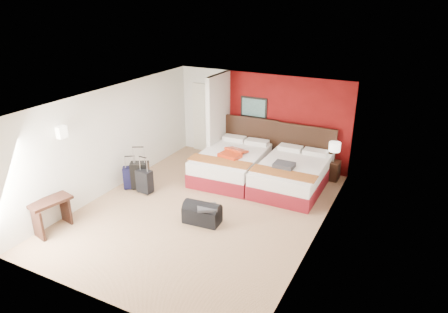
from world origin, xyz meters
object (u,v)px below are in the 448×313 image
Objects in this scene: table_lamp at (334,152)px; suitcase_navy at (132,178)px; bed_left at (231,165)px; nightstand at (332,170)px; desk at (52,215)px; suitcase_black at (140,176)px; bed_right at (291,176)px; suitcase_charcoal at (145,182)px; duffel_bag at (202,214)px; red_suitcase_open at (233,153)px.

suitcase_navy is (-4.26, -2.77, -0.49)m from table_lamp.
suitcase_navy is at bearing -146.98° from table_lamp.
nightstand is (2.39, 1.01, -0.08)m from bed_left.
table_lamp is 6.71m from desk.
suitcase_navy is (-0.20, -0.10, -0.06)m from suitcase_black.
bed_left is 1.02× the size of bed_right.
suitcase_black is at bearing -145.35° from nightstand.
desk is (-0.63, -2.18, 0.07)m from suitcase_charcoal.
suitcase_navy is at bearing -145.66° from nightstand.
suitcase_charcoal is at bearing 85.99° from desk.
nightstand is at bearing 60.40° from desk.
suitcase_black is 0.86× the size of duffel_bag.
bed_left is 4.14× the size of suitcase_navy.
suitcase_charcoal reaches higher than duffel_bag.
desk reaches higher than nightstand.
bed_right is 1.32m from table_lamp.
suitcase_navy is 2.24m from desk.
suitcase_black is at bearing -138.56° from bed_left.
bed_right is 4.36× the size of nightstand.
desk is at bearing -120.75° from bed_left.
nightstand is 0.61× the size of desk.
suitcase_black reaches higher than bed_right.
duffel_bag is (0.48, -2.36, -0.14)m from bed_left.
nightstand is 0.90× the size of suitcase_charcoal.
nightstand is 0.93× the size of suitcase_navy.
suitcase_charcoal is 0.44m from suitcase_navy.
nightstand is 0.51m from table_lamp.
bed_left reaches higher than duffel_bag.
suitcase_black is at bearing -128.29° from red_suitcase_open.
red_suitcase_open is at bearing -152.77° from nightstand.
red_suitcase_open reaches higher than duffel_bag.
bed_left is at bearing 55.86° from suitcase_charcoal.
table_lamp is at bearing 19.60° from bed_left.
suitcase_navy is 2.42m from duffel_bag.
suitcase_navy is at bearing -140.13° from bed_left.
suitcase_charcoal is at bearing -142.35° from nightstand.
bed_right is 3.55m from suitcase_charcoal.
table_lamp is (2.39, 1.01, 0.42)m from bed_left.
duffel_bag is 0.94× the size of desk.
bed_right is at bearing -7.65° from suitcase_navy.
suitcase_charcoal is at bearing -121.68° from red_suitcase_open.
duffel_bag is (1.91, -0.56, -0.08)m from suitcase_charcoal.
suitcase_black is 0.80× the size of desk.
bed_right is 4.05× the size of suitcase_navy.
suitcase_black is 1.19× the size of suitcase_charcoal.
bed_left is at bearing 74.74° from desk.
red_suitcase_open is 2.39m from suitcase_black.
red_suitcase_open reaches higher than suitcase_charcoal.
suitcase_charcoal is 1.03× the size of suitcase_navy.
bed_right is 5.45m from desk.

